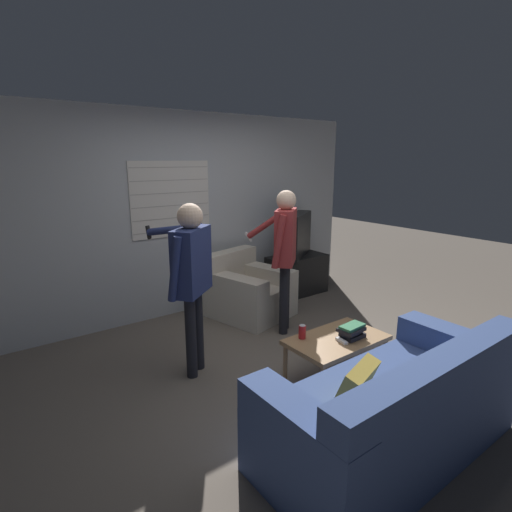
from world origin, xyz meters
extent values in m
plane|color=#665B51|center=(0.00, 0.00, 0.00)|extent=(16.00, 16.00, 0.00)
cube|color=#ADB2B7|center=(0.00, 2.03, 1.27)|extent=(5.20, 0.06, 2.55)
cube|color=silver|center=(-0.29, 1.99, 1.49)|extent=(1.04, 0.02, 0.92)
cube|color=#A4A099|center=(-0.29, 1.98, 1.11)|extent=(1.02, 0.00, 0.01)
cube|color=#A4A099|center=(-0.29, 1.98, 1.26)|extent=(1.02, 0.00, 0.01)
cube|color=#A4A099|center=(-0.29, 1.98, 1.41)|extent=(1.02, 0.00, 0.01)
cube|color=#A4A099|center=(-0.29, 1.98, 1.57)|extent=(1.02, 0.00, 0.01)
cube|color=#A4A099|center=(-0.29, 1.98, 1.72)|extent=(1.02, 0.00, 0.01)
cube|color=#A4A099|center=(-0.29, 1.98, 1.88)|extent=(1.02, 0.00, 0.01)
cube|color=#384C7F|center=(-0.22, -1.19, 0.23)|extent=(1.90, 0.89, 0.46)
cube|color=#384C7F|center=(-0.22, -1.53, 0.65)|extent=(1.90, 0.21, 0.39)
cube|color=#384C7F|center=(-1.05, -1.19, 0.56)|extent=(0.24, 0.88, 0.21)
cube|color=#384C7F|center=(0.61, -1.19, 0.56)|extent=(0.24, 0.88, 0.21)
cube|color=#B29338|center=(-0.55, -1.15, 0.56)|extent=(0.41, 0.32, 0.37)
cube|color=beige|center=(0.45, 1.36, 0.20)|extent=(1.03, 1.08, 0.41)
cube|color=beige|center=(0.37, 1.70, 0.61)|extent=(0.87, 0.40, 0.40)
cube|color=beige|center=(0.74, 1.43, 0.50)|extent=(0.45, 0.94, 0.18)
cube|color=beige|center=(0.16, 1.29, 0.50)|extent=(0.45, 0.94, 0.18)
cube|color=#9E754C|center=(0.19, -0.34, 0.38)|extent=(0.90, 0.54, 0.04)
cylinder|color=#9E754C|center=(-0.22, -0.11, 0.18)|extent=(0.04, 0.04, 0.36)
cylinder|color=#9E754C|center=(0.61, -0.11, 0.18)|extent=(0.04, 0.04, 0.36)
cylinder|color=#9E754C|center=(-0.22, -0.57, 0.18)|extent=(0.04, 0.04, 0.36)
cylinder|color=#9E754C|center=(0.61, -0.57, 0.18)|extent=(0.04, 0.04, 0.36)
cube|color=black|center=(1.51, 1.65, 0.29)|extent=(0.89, 0.45, 0.58)
cube|color=black|center=(1.51, 1.65, 0.89)|extent=(0.78, 0.60, 0.63)
cube|color=black|center=(1.46, 1.74, 0.89)|extent=(0.58, 0.38, 0.52)
cylinder|color=black|center=(-0.86, 0.46, 0.40)|extent=(0.10, 0.10, 0.79)
cylinder|color=black|center=(-0.73, 0.56, 0.40)|extent=(0.10, 0.10, 0.79)
cube|color=navy|center=(-0.80, 0.51, 1.09)|extent=(0.48, 0.44, 0.60)
sphere|color=beige|center=(-0.80, 0.51, 1.49)|extent=(0.23, 0.23, 0.23)
cylinder|color=navy|center=(-1.02, 0.39, 1.08)|extent=(0.15, 0.16, 0.57)
cylinder|color=navy|center=(-0.78, 0.89, 1.32)|extent=(0.41, 0.49, 0.15)
cube|color=black|center=(-0.95, 1.11, 1.28)|extent=(0.06, 0.06, 0.13)
cylinder|color=black|center=(0.43, 0.68, 0.41)|extent=(0.10, 0.10, 0.82)
cylinder|color=black|center=(0.55, 0.79, 0.41)|extent=(0.10, 0.10, 0.82)
cube|color=maroon|center=(0.49, 0.73, 1.13)|extent=(0.46, 0.44, 0.62)
sphere|color=beige|center=(0.49, 0.73, 1.53)|extent=(0.22, 0.22, 0.22)
cylinder|color=maroon|center=(0.28, 0.60, 1.12)|extent=(0.16, 0.16, 0.59)
cylinder|color=maroon|center=(0.50, 1.07, 1.24)|extent=(0.40, 0.43, 0.40)
cube|color=white|center=(0.34, 1.25, 1.07)|extent=(0.09, 0.10, 0.12)
cube|color=black|center=(0.31, -0.42, 0.42)|extent=(0.21, 0.15, 0.04)
cube|color=black|center=(0.29, -0.42, 0.45)|extent=(0.21, 0.14, 0.03)
cube|color=black|center=(0.29, -0.42, 0.48)|extent=(0.24, 0.18, 0.03)
cube|color=#33754C|center=(0.30, -0.42, 0.51)|extent=(0.24, 0.14, 0.02)
cylinder|color=red|center=(-0.07, -0.16, 0.46)|extent=(0.07, 0.07, 0.12)
cylinder|color=silver|center=(-0.07, -0.16, 0.52)|extent=(0.06, 0.06, 0.00)
cube|color=white|center=(0.16, -0.43, 0.41)|extent=(0.06, 0.14, 0.02)
camera|label=1|loc=(-2.38, -2.59, 1.98)|focal=28.00mm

